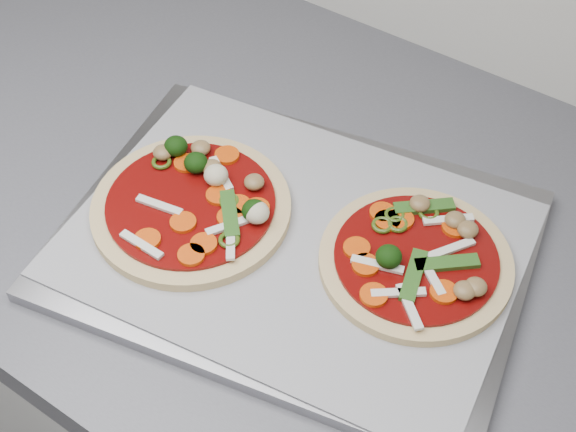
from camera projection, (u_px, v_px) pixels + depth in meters
The scene contains 4 objects.
baking_tray at pixel (295, 244), 0.76m from camera, with size 0.43×0.32×0.01m, color gray.
parchment at pixel (295, 239), 0.76m from camera, with size 0.41×0.30×0.00m, color #9D9DA3.
pizza_left at pixel (195, 203), 0.77m from camera, with size 0.23×0.23×0.03m.
pizza_right at pixel (416, 258), 0.73m from camera, with size 0.20×0.20×0.03m.
Camera 1 is at (0.93, 0.85, 1.50)m, focal length 50.00 mm.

